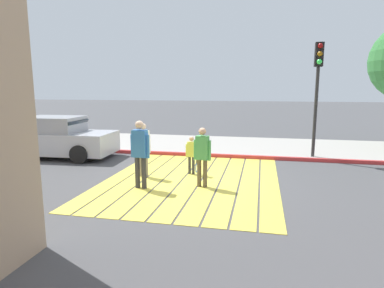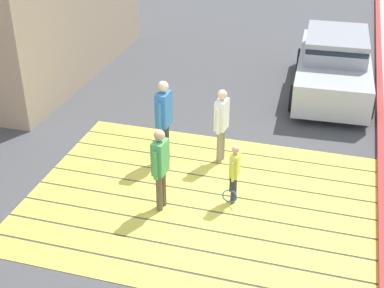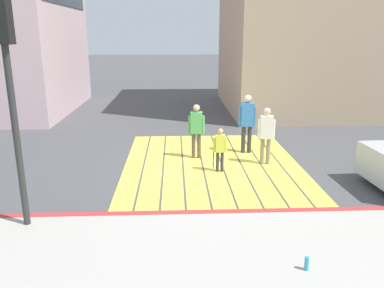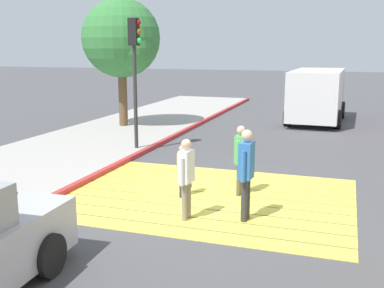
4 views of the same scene
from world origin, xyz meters
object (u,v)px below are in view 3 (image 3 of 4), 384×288
Objects in this scene: water_bottle at (307,263)px; pedestrian_child_with_racket at (220,148)px; pedestrian_adult_side at (247,120)px; pedestrian_adult_lead at (266,132)px; traffic_light_corner at (8,67)px; pedestrian_adult_trailing at (196,127)px.

pedestrian_child_with_racket reaches higher than water_bottle.
pedestrian_adult_side reaches higher than pedestrian_child_with_racket.
water_bottle is 0.14× the size of pedestrian_adult_lead.
traffic_light_corner is 2.63× the size of pedestrian_adult_trailing.
water_bottle is at bearing -109.93° from traffic_light_corner.
traffic_light_corner reaches higher than pedestrian_child_with_racket.
pedestrian_adult_trailing is (5.95, 1.34, 0.71)m from water_bottle.
pedestrian_adult_trailing is 1.64m from pedestrian_adult_side.
water_bottle is at bearing 177.92° from pedestrian_adult_side.
pedestrian_child_with_racket is at bearing 148.62° from pedestrian_adult_side.
pedestrian_adult_side reaches higher than pedestrian_adult_lead.
pedestrian_adult_lead is (5.30, -0.57, 0.71)m from water_bottle.
traffic_light_corner is at bearing 70.07° from water_bottle.
pedestrian_adult_side is (1.11, 0.33, 0.11)m from pedestrian_adult_lead.
water_bottle is at bearing -167.30° from pedestrian_adult_trailing.
pedestrian_adult_side is 2.01m from pedestrian_child_with_racket.
pedestrian_adult_lead is 2.01m from pedestrian_adult_trailing.
pedestrian_adult_side is at bearing 16.77° from pedestrian_adult_lead.
pedestrian_adult_lead reaches higher than water_bottle.
pedestrian_adult_lead is 1.36× the size of pedestrian_child_with_racket.
pedestrian_adult_trailing is (4.22, -3.43, -2.10)m from traffic_light_corner.
pedestrian_adult_lead is 1.50m from pedestrian_child_with_racket.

